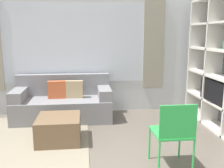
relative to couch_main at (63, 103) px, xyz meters
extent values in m
cube|color=silver|center=(0.24, 0.46, 1.03)|extent=(6.62, 0.07, 2.70)
cube|color=silver|center=(0.24, 0.42, 1.13)|extent=(2.98, 0.01, 1.60)
cube|color=#9E9984|center=(1.90, 0.40, 1.13)|extent=(0.44, 0.03, 1.90)
cube|color=gray|center=(-0.80, -1.02, -0.31)|extent=(2.54, 2.31, 0.01)
cube|color=silver|center=(2.77, -0.53, 0.83)|extent=(0.36, 0.04, 2.30)
cube|color=silver|center=(2.77, 0.18, 0.83)|extent=(0.36, 0.04, 2.30)
cube|color=silver|center=(2.77, -0.89, -0.30)|extent=(0.36, 2.15, 0.04)
cube|color=silver|center=(2.77, -0.89, 0.14)|extent=(0.36, 2.15, 0.04)
cube|color=silver|center=(2.77, -0.89, 0.60)|extent=(0.36, 2.15, 0.04)
cube|color=black|center=(2.63, -0.80, 0.36)|extent=(0.04, 0.76, 0.39)
cube|color=black|center=(2.65, -0.80, 0.18)|extent=(0.10, 0.24, 0.03)
cylinder|color=white|center=(2.75, -0.16, -0.21)|extent=(0.09, 0.09, 0.14)
cube|color=gray|center=(0.00, -0.05, -0.11)|extent=(1.86, 0.83, 0.42)
cube|color=gray|center=(0.00, 0.27, 0.32)|extent=(1.86, 0.18, 0.43)
cube|color=gray|center=(-0.81, -0.05, 0.21)|extent=(0.24, 0.77, 0.20)
cube|color=gray|center=(0.81, -0.05, 0.21)|extent=(0.24, 0.77, 0.20)
cube|color=tan|center=(0.22, -0.01, 0.27)|extent=(0.35, 0.14, 0.34)
cube|color=#C65B33|center=(-0.11, -0.01, 0.27)|extent=(0.34, 0.13, 0.34)
cube|color=brown|center=(0.02, -1.08, -0.12)|extent=(0.65, 0.67, 0.39)
cylinder|color=green|center=(1.69, -1.79, -0.10)|extent=(0.02, 0.02, 0.44)
cylinder|color=green|center=(1.27, -1.79, -0.10)|extent=(0.02, 0.02, 0.44)
cylinder|color=green|center=(1.69, -2.23, -0.10)|extent=(0.02, 0.02, 0.44)
cylinder|color=green|center=(1.27, -2.23, -0.10)|extent=(0.02, 0.02, 0.44)
cube|color=green|center=(1.48, -2.01, 0.14)|extent=(0.44, 0.46, 0.02)
cube|color=green|center=(1.48, -2.22, 0.35)|extent=(0.44, 0.02, 0.40)
camera|label=1|loc=(0.44, -4.81, 1.32)|focal=40.00mm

